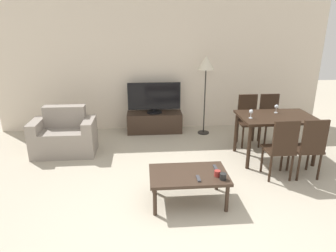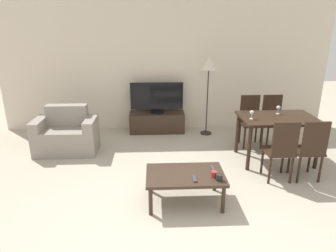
{
  "view_description": "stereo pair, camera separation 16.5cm",
  "coord_description": "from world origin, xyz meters",
  "px_view_note": "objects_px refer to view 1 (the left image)",
  "views": [
    {
      "loc": [
        -0.42,
        -2.83,
        2.25
      ],
      "look_at": [
        -0.04,
        1.8,
        0.65
      ],
      "focal_mm": 32.0,
      "sensor_mm": 36.0,
      "label": 1
    },
    {
      "loc": [
        -0.25,
        -2.84,
        2.25
      ],
      "look_at": [
        -0.04,
        1.8,
        0.65
      ],
      "focal_mm": 32.0,
      "sensor_mm": 36.0,
      "label": 2
    }
  ],
  "objects_px": {
    "tv": "(154,98)",
    "dining_chair_far": "(270,117)",
    "coffee_table": "(188,177)",
    "cup_white_near": "(217,173)",
    "dining_chair_near_right": "(309,146)",
    "wine_glass_left": "(251,112)",
    "armchair": "(65,137)",
    "dining_table": "(276,121)",
    "dining_chair_near": "(281,147)",
    "remote_secondary": "(215,168)",
    "remote_primary": "(198,178)",
    "wine_glass_center": "(276,107)",
    "dining_chair_far_left": "(248,117)",
    "floor_lamp": "(206,67)",
    "tv_stand": "(155,122)",
    "cup_colored_far": "(223,176)"
  },
  "relations": [
    {
      "from": "remote_secondary",
      "to": "wine_glass_left",
      "type": "distance_m",
      "value": 1.37
    },
    {
      "from": "remote_secondary",
      "to": "cup_white_near",
      "type": "xyz_separation_m",
      "value": [
        -0.03,
        -0.21,
        0.03
      ]
    },
    {
      "from": "dining_chair_near_right",
      "to": "wine_glass_left",
      "type": "distance_m",
      "value": 1.0
    },
    {
      "from": "wine_glass_center",
      "to": "tv_stand",
      "type": "bearing_deg",
      "value": 146.45
    },
    {
      "from": "dining_chair_near_right",
      "to": "floor_lamp",
      "type": "xyz_separation_m",
      "value": [
        -1.17,
        2.07,
        0.89
      ]
    },
    {
      "from": "dining_chair_far_left",
      "to": "remote_primary",
      "type": "xyz_separation_m",
      "value": [
        -1.35,
        -2.1,
        -0.1
      ]
    },
    {
      "from": "dining_chair_near_right",
      "to": "dining_chair_far_left",
      "type": "bearing_deg",
      "value": 106.66
    },
    {
      "from": "tv",
      "to": "cup_white_near",
      "type": "xyz_separation_m",
      "value": [
        0.68,
        -2.85,
        -0.31
      ]
    },
    {
      "from": "tv_stand",
      "to": "coffee_table",
      "type": "xyz_separation_m",
      "value": [
        0.33,
        -2.75,
        0.15
      ]
    },
    {
      "from": "wine_glass_left",
      "to": "dining_chair_far",
      "type": "bearing_deg",
      "value": 49.54
    },
    {
      "from": "armchair",
      "to": "remote_primary",
      "type": "xyz_separation_m",
      "value": [
        2.09,
        -1.91,
        0.11
      ]
    },
    {
      "from": "tv_stand",
      "to": "cup_colored_far",
      "type": "bearing_deg",
      "value": -76.0
    },
    {
      "from": "armchair",
      "to": "dining_table",
      "type": "bearing_deg",
      "value": -8.23
    },
    {
      "from": "remote_primary",
      "to": "cup_white_near",
      "type": "relative_size",
      "value": 1.88
    },
    {
      "from": "coffee_table",
      "to": "remote_primary",
      "type": "bearing_deg",
      "value": -58.48
    },
    {
      "from": "dining_chair_near",
      "to": "dining_chair_far",
      "type": "bearing_deg",
      "value": 73.34
    },
    {
      "from": "dining_table",
      "to": "cup_colored_far",
      "type": "height_order",
      "value": "dining_table"
    },
    {
      "from": "remote_primary",
      "to": "cup_colored_far",
      "type": "height_order",
      "value": "cup_colored_far"
    },
    {
      "from": "dining_chair_near_right",
      "to": "dining_chair_far_left",
      "type": "distance_m",
      "value": 1.51
    },
    {
      "from": "coffee_table",
      "to": "cup_white_near",
      "type": "relative_size",
      "value": 12.63
    },
    {
      "from": "wine_glass_left",
      "to": "wine_glass_center",
      "type": "bearing_deg",
      "value": 25.94
    },
    {
      "from": "cup_colored_far",
      "to": "wine_glass_center",
      "type": "relative_size",
      "value": 0.57
    },
    {
      "from": "dining_chair_far",
      "to": "remote_primary",
      "type": "distance_m",
      "value": 2.76
    },
    {
      "from": "wine_glass_center",
      "to": "remote_secondary",
      "type": "bearing_deg",
      "value": -136.48
    },
    {
      "from": "tv_stand",
      "to": "floor_lamp",
      "type": "relative_size",
      "value": 0.71
    },
    {
      "from": "dining_chair_near_right",
      "to": "cup_colored_far",
      "type": "bearing_deg",
      "value": -155.09
    },
    {
      "from": "dining_chair_near_right",
      "to": "cup_white_near",
      "type": "xyz_separation_m",
      "value": [
        -1.53,
        -0.6,
        -0.08
      ]
    },
    {
      "from": "dining_chair_near_right",
      "to": "wine_glass_left",
      "type": "xyz_separation_m",
      "value": [
        -0.7,
        0.63,
        0.35
      ]
    },
    {
      "from": "dining_chair_near",
      "to": "dining_chair_near_right",
      "type": "xyz_separation_m",
      "value": [
        0.43,
        0.0,
        0.0
      ]
    },
    {
      "from": "floor_lamp",
      "to": "cup_white_near",
      "type": "xyz_separation_m",
      "value": [
        -0.36,
        -2.67,
        -0.97
      ]
    },
    {
      "from": "tv_stand",
      "to": "dining_chair_far",
      "type": "distance_m",
      "value": 2.38
    },
    {
      "from": "floor_lamp",
      "to": "remote_secondary",
      "type": "distance_m",
      "value": 2.67
    },
    {
      "from": "wine_glass_center",
      "to": "tv",
      "type": "bearing_deg",
      "value": 146.5
    },
    {
      "from": "dining_table",
      "to": "armchair",
      "type": "bearing_deg",
      "value": 171.77
    },
    {
      "from": "dining_chair_far_left",
      "to": "cup_white_near",
      "type": "bearing_deg",
      "value": -118.18
    },
    {
      "from": "wine_glass_left",
      "to": "wine_glass_center",
      "type": "xyz_separation_m",
      "value": [
        0.54,
        0.26,
        0.0
      ]
    },
    {
      "from": "tv",
      "to": "dining_chair_far",
      "type": "relative_size",
      "value": 1.16
    },
    {
      "from": "remote_secondary",
      "to": "cup_colored_far",
      "type": "height_order",
      "value": "cup_colored_far"
    },
    {
      "from": "dining_chair_near_right",
      "to": "cup_colored_far",
      "type": "relative_size",
      "value": 11.56
    },
    {
      "from": "remote_primary",
      "to": "floor_lamp",
      "type": "bearing_deg",
      "value": 77.31
    },
    {
      "from": "dining_table",
      "to": "dining_chair_near_right",
      "type": "distance_m",
      "value": 0.77
    },
    {
      "from": "dining_table",
      "to": "dining_chair_near_right",
      "type": "height_order",
      "value": "dining_chair_near_right"
    },
    {
      "from": "dining_table",
      "to": "wine_glass_left",
      "type": "distance_m",
      "value": 0.53
    },
    {
      "from": "floor_lamp",
      "to": "remote_primary",
      "type": "distance_m",
      "value": 2.97
    },
    {
      "from": "dining_chair_far",
      "to": "dining_chair_near_right",
      "type": "height_order",
      "value": "same"
    },
    {
      "from": "coffee_table",
      "to": "remote_primary",
      "type": "height_order",
      "value": "remote_primary"
    },
    {
      "from": "armchair",
      "to": "dining_chair_near_right",
      "type": "distance_m",
      "value": 4.07
    },
    {
      "from": "dining_table",
      "to": "dining_chair_far",
      "type": "distance_m",
      "value": 0.77
    },
    {
      "from": "dining_chair_near",
      "to": "wine_glass_left",
      "type": "height_order",
      "value": "dining_chair_near"
    },
    {
      "from": "coffee_table",
      "to": "dining_chair_far",
      "type": "distance_m",
      "value": 2.71
    }
  ]
}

